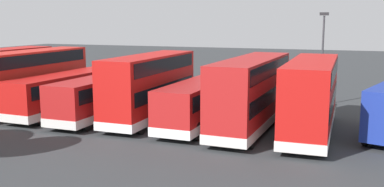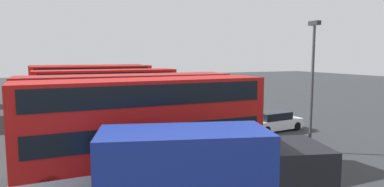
# 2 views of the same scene
# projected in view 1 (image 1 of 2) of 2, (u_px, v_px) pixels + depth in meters

# --- Properties ---
(ground_plane) EXTENTS (140.00, 140.00, 0.00)m
(ground_plane) POSITION_uv_depth(u_px,v_px,m) (181.00, 95.00, 41.35)
(ground_plane) COLOR #2D3033
(bus_double_decker_near_end) EXTENTS (2.72, 11.16, 4.55)m
(bus_double_decker_near_end) POSITION_uv_depth(u_px,v_px,m) (311.00, 95.00, 26.84)
(bus_double_decker_near_end) COLOR #B71411
(bus_double_decker_near_end) RESTS_ON ground
(bus_double_decker_second) EXTENTS (3.01, 11.51, 4.55)m
(bus_double_decker_second) POSITION_uv_depth(u_px,v_px,m) (252.00, 91.00, 28.10)
(bus_double_decker_second) COLOR #A51919
(bus_double_decker_second) RESTS_ON ground
(bus_single_deck_third) EXTENTS (2.91, 10.56, 2.95)m
(bus_single_deck_third) POSITION_uv_depth(u_px,v_px,m) (202.00, 101.00, 29.44)
(bus_single_deck_third) COLOR #A51919
(bus_single_deck_third) RESTS_ON ground
(bus_double_decker_fourth) EXTENTS (2.72, 10.26, 4.55)m
(bus_double_decker_fourth) POSITION_uv_depth(u_px,v_px,m) (150.00, 86.00, 30.61)
(bus_double_decker_fourth) COLOR #B71411
(bus_double_decker_fourth) RESTS_ON ground
(bus_single_deck_fifth) EXTENTS (2.78, 11.08, 2.95)m
(bus_single_deck_fifth) POSITION_uv_depth(u_px,v_px,m) (106.00, 94.00, 31.96)
(bus_single_deck_fifth) COLOR #A51919
(bus_single_deck_fifth) RESTS_ON ground
(bus_single_deck_sixth) EXTENTS (3.03, 10.70, 2.95)m
(bus_single_deck_sixth) POSITION_uv_depth(u_px,v_px,m) (65.00, 92.00, 33.21)
(bus_single_deck_sixth) COLOR #B71411
(bus_single_deck_sixth) RESTS_ON ground
(bus_double_decker_seventh) EXTENTS (2.65, 11.97, 4.55)m
(bus_double_decker_seventh) POSITION_uv_depth(u_px,v_px,m) (29.00, 78.00, 34.63)
(bus_double_decker_seventh) COLOR red
(bus_double_decker_seventh) RESTS_ON ground
(car_hatchback_silver) EXTENTS (2.22, 4.36, 1.43)m
(car_hatchback_silver) POSITION_uv_depth(u_px,v_px,m) (258.00, 90.00, 39.65)
(car_hatchback_silver) COLOR silver
(car_hatchback_silver) RESTS_ON ground
(lamp_post_tall) EXTENTS (0.70, 0.30, 7.52)m
(lamp_post_tall) POSITION_uv_depth(u_px,v_px,m) (323.00, 51.00, 35.64)
(lamp_post_tall) COLOR #38383D
(lamp_post_tall) RESTS_ON ground
(waste_bin_yellow) EXTENTS (0.60, 0.60, 0.95)m
(waste_bin_yellow) POSITION_uv_depth(u_px,v_px,m) (142.00, 86.00, 44.00)
(waste_bin_yellow) COLOR yellow
(waste_bin_yellow) RESTS_ON ground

